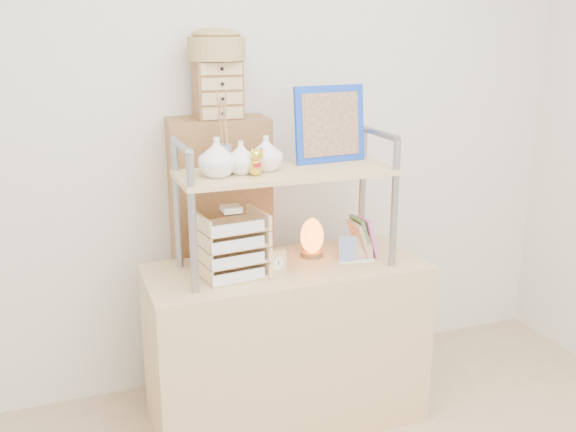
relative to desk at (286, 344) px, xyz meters
name	(u,v)px	position (x,y,z in m)	size (l,w,h in m)	color
room_shell	(386,43)	(0.00, -0.81, 1.32)	(3.42, 3.41, 2.61)	silver
desk	(286,344)	(0.00, 0.00, 0.00)	(1.20, 0.50, 0.75)	tan
cabinet	(222,260)	(-0.19, 0.37, 0.30)	(0.45, 0.24, 1.35)	brown
hutch	(276,166)	(-0.04, 0.01, 0.81)	(0.90, 0.34, 0.75)	gray
letter_tray	(232,248)	(-0.25, -0.02, 0.49)	(0.27, 0.26, 0.30)	#DEB985
salt_lamp	(312,237)	(0.15, 0.08, 0.46)	(0.12, 0.11, 0.18)	brown
desk_clock	(277,264)	(-0.07, -0.09, 0.43)	(0.08, 0.05, 0.11)	tan
postcard_stand	(356,254)	(0.31, -0.05, 0.41)	(0.17, 0.07, 0.12)	white
drawer_chest	(218,90)	(-0.19, 0.35, 1.10)	(0.20, 0.16, 0.25)	brown
woven_basket	(216,49)	(-0.19, 0.35, 1.28)	(0.25, 0.25, 0.10)	olive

